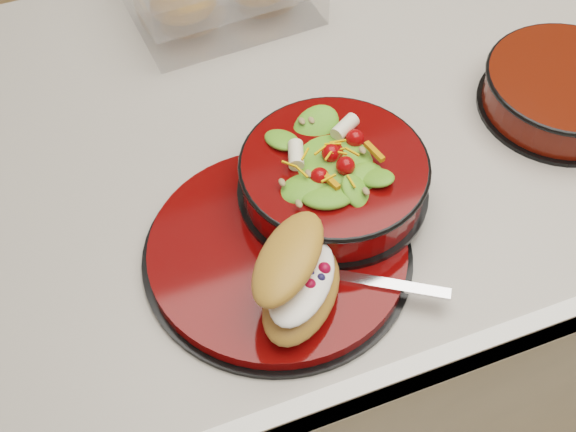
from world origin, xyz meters
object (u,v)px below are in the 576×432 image
object	(u,v)px
dinner_plate	(278,252)
croissant	(299,279)
salad_bowl	(334,172)
fork	(359,279)
extra_bowl	(565,89)
island_counter	(393,274)

from	to	relation	value
dinner_plate	croissant	bearing A→B (deg)	-92.83
salad_bowl	croissant	xyz separation A→B (m)	(-0.09, -0.12, 0.00)
salad_bowl	croissant	size ratio (longest dim) A/B	1.41
croissant	fork	bearing A→B (deg)	-49.27
salad_bowl	croissant	bearing A→B (deg)	-126.66
croissant	fork	size ratio (longest dim) A/B	0.97
fork	extra_bowl	bearing A→B (deg)	-32.79
fork	extra_bowl	xyz separation A→B (m)	(0.35, 0.16, 0.01)
dinner_plate	croissant	distance (m)	0.08
extra_bowl	fork	bearing A→B (deg)	-155.55
salad_bowl	extra_bowl	world-z (taller)	salad_bowl
island_counter	salad_bowl	distance (m)	0.55
croissant	fork	distance (m)	0.07
island_counter	croissant	size ratio (longest dim) A/B	8.12
island_counter	fork	distance (m)	0.58
island_counter	croissant	world-z (taller)	croissant
island_counter	croissant	bearing A→B (deg)	-138.00
dinner_plate	extra_bowl	distance (m)	0.43
fork	dinner_plate	bearing A→B (deg)	74.48
croissant	dinner_plate	bearing A→B (deg)	39.62
dinner_plate	salad_bowl	distance (m)	0.11
island_counter	dinner_plate	bearing A→B (deg)	-146.26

